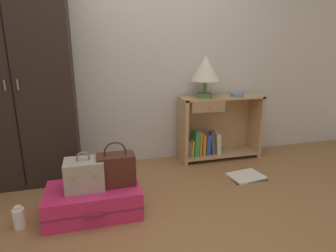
% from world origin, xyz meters
% --- Properties ---
extents(ground_plane, '(9.00, 9.00, 0.00)m').
position_xyz_m(ground_plane, '(0.00, 0.00, 0.00)').
color(ground_plane, olive).
extents(back_wall, '(6.40, 0.10, 2.60)m').
position_xyz_m(back_wall, '(0.00, 1.50, 1.30)').
color(back_wall, beige).
rests_on(back_wall, ground_plane).
extents(wardrobe, '(0.98, 0.47, 1.98)m').
position_xyz_m(wardrobe, '(-1.14, 1.20, 0.99)').
color(wardrobe, black).
rests_on(wardrobe, ground_plane).
extents(bookshelf, '(0.97, 0.32, 0.75)m').
position_xyz_m(bookshelf, '(0.91, 1.28, 0.36)').
color(bookshelf, tan).
rests_on(bookshelf, ground_plane).
extents(table_lamp, '(0.33, 0.33, 0.46)m').
position_xyz_m(table_lamp, '(0.73, 1.26, 1.06)').
color(table_lamp, '#4C7542').
rests_on(table_lamp, bookshelf).
extents(bowl, '(0.15, 0.15, 0.04)m').
position_xyz_m(bowl, '(1.13, 1.23, 0.77)').
color(bowl, slate).
rests_on(bowl, bookshelf).
extents(suitcase_large, '(0.74, 0.46, 0.23)m').
position_xyz_m(suitcase_large, '(-0.53, 0.42, 0.11)').
color(suitcase_large, '#DB2860').
rests_on(suitcase_large, ground_plane).
extents(train_case, '(0.29, 0.23, 0.31)m').
position_xyz_m(train_case, '(-0.59, 0.42, 0.35)').
color(train_case, '#A89E8E').
rests_on(train_case, suitcase_large).
extents(handbag, '(0.30, 0.17, 0.36)m').
position_xyz_m(handbag, '(-0.35, 0.43, 0.36)').
color(handbag, '#472319').
rests_on(handbag, suitcase_large).
extents(bottle, '(0.08, 0.08, 0.18)m').
position_xyz_m(bottle, '(-1.07, 0.37, 0.08)').
color(bottle, white).
rests_on(bottle, ground_plane).
extents(open_book_on_floor, '(0.37, 0.30, 0.02)m').
position_xyz_m(open_book_on_floor, '(0.99, 0.69, 0.01)').
color(open_book_on_floor, white).
rests_on(open_book_on_floor, ground_plane).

